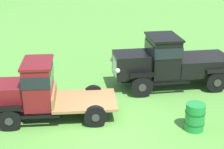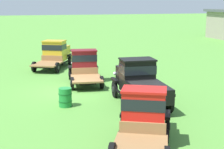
{
  "view_description": "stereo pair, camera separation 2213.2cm",
  "coord_description": "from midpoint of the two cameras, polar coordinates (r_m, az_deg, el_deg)",
  "views": [
    {
      "loc": [
        -2.07,
        -9.75,
        5.86
      ],
      "look_at": [
        0.72,
        2.45,
        1.0
      ],
      "focal_mm": 55.0,
      "sensor_mm": 36.0,
      "label": 1
    },
    {
      "loc": [
        19.04,
        -3.15,
        5.05
      ],
      "look_at": [
        0.72,
        2.45,
        1.0
      ],
      "focal_mm": 55.0,
      "sensor_mm": 36.0,
      "label": 2
    }
  ],
  "objects": [
    {
      "name": "vintage_truck_midrow_center",
      "position": [
        11.64,
        -37.95,
        -5.32
      ],
      "size": [
        5.12,
        2.35,
        2.25
      ],
      "color": "black",
      "rests_on": "ground"
    },
    {
      "name": "vintage_truck_second_in_line",
      "position": [
        14.01,
        -61.7,
        -8.97
      ],
      "size": [
        4.74,
        2.41,
        2.09
      ],
      "color": "black",
      "rests_on": "ground"
    },
    {
      "name": "ground_plane",
      "position": [
        11.97,
        -58.0,
        -16.99
      ],
      "size": [
        240.0,
        240.0,
        0.0
      ],
      "primitive_type": "plane",
      "color": "#518E38"
    },
    {
      "name": "oil_drum_beside_row",
      "position": [
        9.55,
        -48.92,
        -18.59
      ],
      "size": [
        0.66,
        0.66,
        0.94
      ],
      "color": "#1E7F33",
      "rests_on": "ground"
    }
  ]
}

